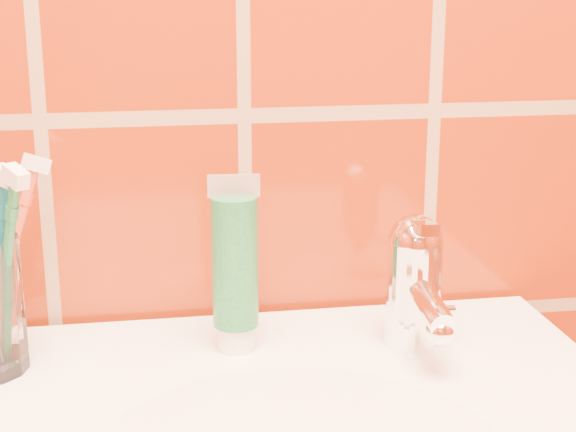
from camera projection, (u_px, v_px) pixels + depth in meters
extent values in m
cylinder|color=white|center=(236.00, 336.00, 0.77)|extent=(0.03, 0.03, 0.02)
cylinder|color=#17642F|center=(235.00, 262.00, 0.76)|extent=(0.04, 0.04, 0.12)
cube|color=beige|center=(234.00, 186.00, 0.74)|extent=(0.04, 0.01, 0.02)
cylinder|color=white|center=(413.00, 294.00, 0.77)|extent=(0.05, 0.05, 0.09)
sphere|color=white|center=(415.00, 242.00, 0.76)|extent=(0.05, 0.05, 0.05)
cylinder|color=white|center=(427.00, 301.00, 0.74)|extent=(0.02, 0.09, 0.03)
cube|color=white|center=(420.00, 226.00, 0.75)|extent=(0.02, 0.06, 0.01)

